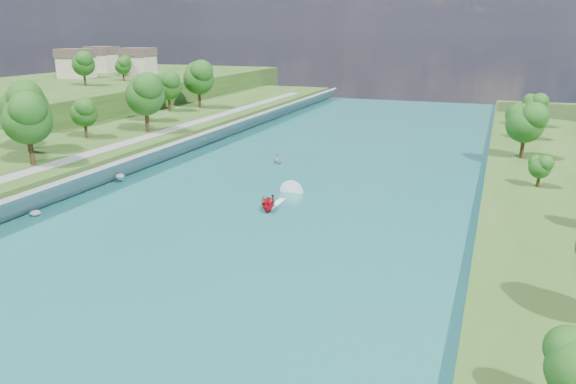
% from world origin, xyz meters
% --- Properties ---
extents(ground, '(260.00, 260.00, 0.00)m').
position_xyz_m(ground, '(0.00, 0.00, 0.00)').
color(ground, '#2D5119').
rests_on(ground, ground).
extents(river_water, '(55.00, 240.00, 0.10)m').
position_xyz_m(river_water, '(0.00, 20.00, 0.05)').
color(river_water, '#1A645E').
rests_on(river_water, ground).
extents(ridge_west, '(60.00, 120.00, 9.00)m').
position_xyz_m(ridge_west, '(-82.50, 95.00, 4.50)').
color(ridge_west, '#2D5119').
rests_on(ridge_west, ground).
extents(riprap_bank, '(4.23, 236.00, 4.15)m').
position_xyz_m(riprap_bank, '(-25.84, 18.75, 1.79)').
color(riprap_bank, slate).
rests_on(riprap_bank, ground).
extents(riverside_path, '(3.00, 200.00, 0.10)m').
position_xyz_m(riverside_path, '(-32.50, 20.00, 3.55)').
color(riverside_path, gray).
rests_on(riverside_path, berm_west).
extents(ridge_houses, '(29.50, 29.50, 8.40)m').
position_xyz_m(ridge_houses, '(-88.67, 100.00, 13.31)').
color(ridge_houses, beige).
rests_on(ridge_houses, ridge_west).
extents(trees_east, '(11.72, 132.63, 11.68)m').
position_xyz_m(trees_east, '(35.08, 19.51, 6.45)').
color(trees_east, '#144913').
rests_on(trees_east, berm_east).
extents(trees_ridge, '(15.59, 42.01, 10.12)m').
position_xyz_m(trees_ridge, '(-75.39, 87.34, 13.61)').
color(trees_ridge, '#144913').
rests_on(trees_ridge, ridge_west).
extents(motorboat, '(3.60, 18.80, 1.97)m').
position_xyz_m(motorboat, '(1.53, 17.45, 0.71)').
color(motorboat, red).
rests_on(motorboat, river_water).
extents(raft, '(2.93, 3.06, 1.63)m').
position_xyz_m(raft, '(-7.25, 40.99, 0.46)').
color(raft, gray).
rests_on(raft, river_water).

